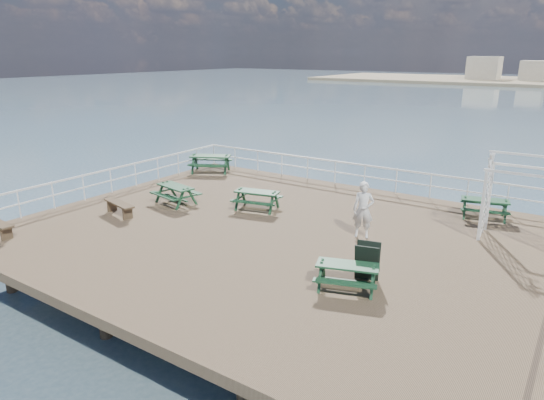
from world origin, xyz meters
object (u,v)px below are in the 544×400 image
(trellis_arbor, at_px, (522,204))
(person, at_px, (363,210))
(picnic_table_d, at_px, (176,191))
(picnic_table_a, at_px, (210,160))
(picnic_table_b, at_px, (257,196))
(picnic_table_e, at_px, (347,271))
(flat_bench_near, at_px, (119,206))
(picnic_table_c, at_px, (485,204))

(trellis_arbor, xyz_separation_m, person, (-4.34, -2.42, -0.34))
(picnic_table_d, height_order, person, person)
(picnic_table_a, bearing_deg, picnic_table_d, -92.18)
(picnic_table_a, bearing_deg, picnic_table_b, -61.67)
(picnic_table_e, bearing_deg, flat_bench_near, 157.74)
(picnic_table_d, relative_size, trellis_arbor, 0.68)
(trellis_arbor, bearing_deg, picnic_table_a, 172.71)
(picnic_table_a, relative_size, person, 1.35)
(flat_bench_near, bearing_deg, picnic_table_d, 85.66)
(picnic_table_b, relative_size, person, 1.04)
(picnic_table_c, bearing_deg, picnic_table_a, 166.51)
(picnic_table_b, xyz_separation_m, picnic_table_d, (-3.17, -1.22, 0.01))
(picnic_table_a, relative_size, trellis_arbor, 0.88)
(picnic_table_b, distance_m, person, 4.67)
(picnic_table_c, distance_m, person, 5.25)
(picnic_table_b, height_order, person, person)
(trellis_arbor, bearing_deg, picnic_table_d, -165.83)
(picnic_table_b, relative_size, picnic_table_e, 1.03)
(picnic_table_e, bearing_deg, picnic_table_d, 143.67)
(picnic_table_b, xyz_separation_m, flat_bench_near, (-3.88, -3.48, -0.16))
(picnic_table_d, bearing_deg, person, 16.62)
(picnic_table_d, height_order, picnic_table_e, picnic_table_d)
(picnic_table_c, distance_m, trellis_arbor, 2.47)
(picnic_table_c, xyz_separation_m, flat_bench_near, (-11.47, -7.33, -0.15))
(flat_bench_near, height_order, trellis_arbor, trellis_arbor)
(picnic_table_e, xyz_separation_m, person, (-1.19, 3.66, 0.45))
(trellis_arbor, bearing_deg, flat_bench_near, -157.59)
(trellis_arbor, relative_size, person, 1.53)
(picnic_table_a, xyz_separation_m, picnic_table_b, (5.56, -3.68, -0.10))
(picnic_table_e, height_order, trellis_arbor, trellis_arbor)
(picnic_table_a, distance_m, picnic_table_d, 5.46)
(picnic_table_b, xyz_separation_m, picnic_table_e, (5.82, -4.13, -0.04))
(picnic_table_d, bearing_deg, flat_bench_near, -96.50)
(picnic_table_c, distance_m, picnic_table_e, 8.17)
(picnic_table_a, height_order, picnic_table_b, picnic_table_a)
(picnic_table_d, xyz_separation_m, picnic_table_e, (8.99, -2.90, -0.04))
(picnic_table_b, bearing_deg, picnic_table_c, 13.97)
(trellis_arbor, bearing_deg, picnic_table_e, -117.93)
(picnic_table_a, height_order, flat_bench_near, picnic_table_a)
(picnic_table_d, relative_size, picnic_table_e, 1.03)
(picnic_table_a, height_order, person, person)
(picnic_table_a, xyz_separation_m, person, (10.19, -4.15, 0.31))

